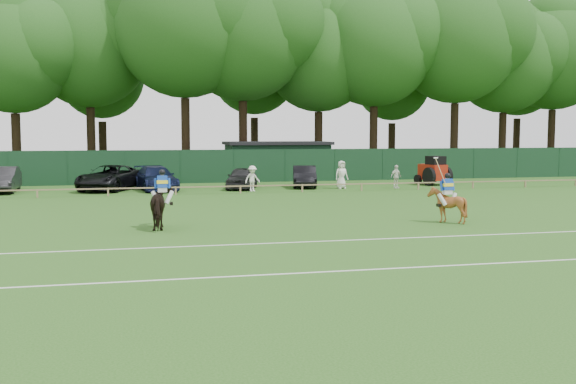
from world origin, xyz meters
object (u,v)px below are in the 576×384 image
object	(u,v)px
sedan_navy	(156,178)
spectator_left	(252,179)
sedan_grey	(3,180)
spectator_mid	(396,177)
spectator_right	(341,175)
hatch_grey	(242,178)
utility_shed	(277,160)
tractor	(434,171)
horse_dark	(163,206)
horse_chestnut	(447,205)
suv_black	(110,178)
estate_black	(304,176)

from	to	relation	value
sedan_navy	spectator_left	distance (m)	6.45
sedan_grey	spectator_left	bearing A→B (deg)	-12.11
sedan_grey	spectator_mid	size ratio (longest dim) A/B	3.08
spectator_mid	spectator_right	xyz separation A→B (m)	(-3.70, 0.57, 0.15)
hatch_grey	spectator_right	world-z (taller)	spectator_right
hatch_grey	utility_shed	bearing A→B (deg)	81.51
spectator_right	tractor	world-z (taller)	tractor
spectator_left	horse_dark	bearing A→B (deg)	-130.74
spectator_mid	sedan_navy	bearing A→B (deg)	149.52
horse_chestnut	suv_black	distance (m)	24.30
sedan_navy	estate_black	distance (m)	10.14
suv_black	utility_shed	size ratio (longest dim) A/B	0.70
estate_black	utility_shed	distance (m)	8.41
suv_black	horse_chestnut	bearing A→B (deg)	-29.33
hatch_grey	spectator_mid	size ratio (longest dim) A/B	2.72
spectator_right	estate_black	bearing A→B (deg)	129.52
sedan_navy	spectator_right	world-z (taller)	spectator_right
tractor	horse_chestnut	bearing A→B (deg)	-124.62
suv_black	spectator_left	distance (m)	9.43
hatch_grey	sedan_grey	bearing A→B (deg)	-165.43
spectator_mid	horse_dark	bearing A→B (deg)	-158.54
sedan_grey	horse_chestnut	bearing A→B (deg)	-44.61
hatch_grey	utility_shed	distance (m)	9.79
spectator_mid	sedan_grey	bearing A→B (deg)	150.98
horse_dark	tractor	world-z (taller)	tractor
sedan_grey	spectator_right	xyz separation A→B (m)	(21.79, -2.38, 0.14)
spectator_left	horse_chestnut	bearing A→B (deg)	-90.77
horse_dark	utility_shed	xyz separation A→B (m)	(10.50, 26.52, 0.62)
sedan_grey	tractor	world-z (taller)	tractor
tractor	spectator_mid	bearing A→B (deg)	-161.34
spectator_mid	utility_shed	bearing A→B (deg)	96.37
sedan_navy	horse_chestnut	bearing A→B (deg)	-68.93
horse_chestnut	spectator_left	world-z (taller)	spectator_left
horse_dark	spectator_mid	world-z (taller)	horse_dark
horse_chestnut	spectator_mid	world-z (taller)	spectator_mid
sedan_grey	hatch_grey	size ratio (longest dim) A/B	1.13
spectator_left	hatch_grey	bearing A→B (deg)	80.91
sedan_navy	utility_shed	distance (m)	13.18
spectator_mid	spectator_right	bearing A→B (deg)	148.77
estate_black	suv_black	bearing A→B (deg)	-169.25
utility_shed	tractor	size ratio (longest dim) A/B	3.05
sedan_navy	spectator_right	xyz separation A→B (m)	(12.25, -1.69, 0.16)
horse_chestnut	spectator_left	size ratio (longest dim) A/B	0.92
suv_black	sedan_navy	world-z (taller)	suv_black
suv_black	utility_shed	bearing A→B (deg)	55.93
horse_dark	hatch_grey	world-z (taller)	horse_dark
spectator_left	sedan_grey	bearing A→B (deg)	150.75
horse_chestnut	tractor	world-z (taller)	tractor
sedan_navy	hatch_grey	bearing A→B (deg)	-11.97
estate_black	spectator_mid	distance (m)	6.28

